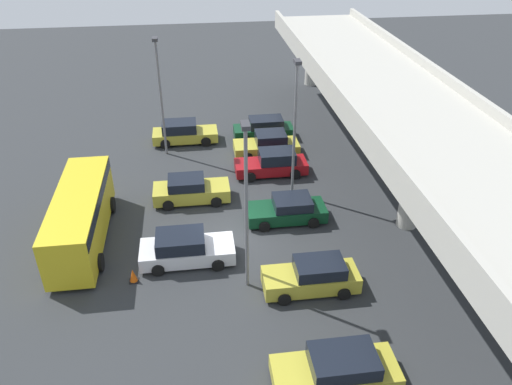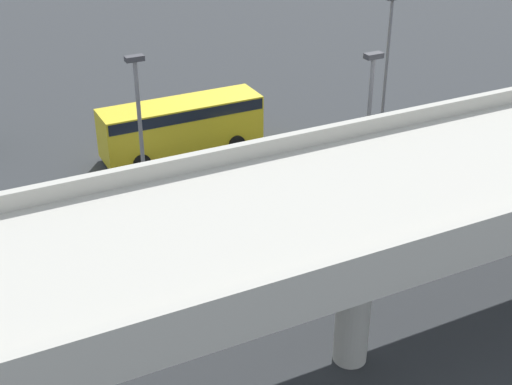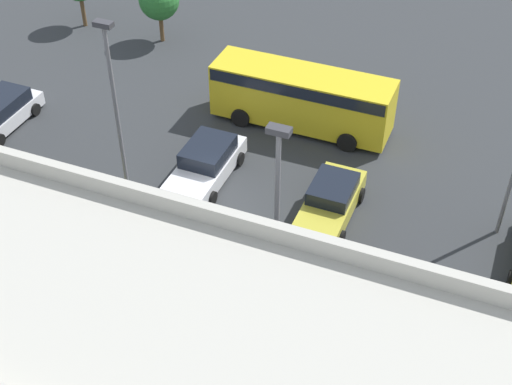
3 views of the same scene
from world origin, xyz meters
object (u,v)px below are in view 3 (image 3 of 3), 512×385
object	(u,v)px
parked_car_3	(330,202)
lamp_post_mid_lot	(277,221)
parked_car_6	(74,232)
tree_front_left	(159,0)
traffic_cone	(205,134)
parked_car_5	(206,163)
parked_car_8	(1,112)
parked_car_4	(211,273)
parked_car_1	(440,345)
lamp_post_by_overpass	(116,106)
shuttle_bus	(302,95)
parked_car_2	(356,316)

from	to	relation	value
parked_car_3	lamp_post_mid_lot	bearing A→B (deg)	-0.37
parked_car_3	parked_car_6	size ratio (longest dim) A/B	1.02
lamp_post_mid_lot	tree_front_left	world-z (taller)	lamp_post_mid_lot
traffic_cone	parked_car_5	bearing A→B (deg)	116.48
parked_car_5	parked_car_8	xyz separation A→B (m)	(10.85, 0.07, -0.03)
parked_car_8	traffic_cone	bearing A→B (deg)	105.24
parked_car_6	parked_car_4	bearing A→B (deg)	-89.15
parked_car_1	lamp_post_mid_lot	xyz separation A→B (m)	(5.58, 0.68, 4.15)
parked_car_4	parked_car_3	bearing A→B (deg)	-27.72
parked_car_3	lamp_post_by_overpass	xyz separation A→B (m)	(8.00, 2.50, 4.15)
parked_car_4	shuttle_bus	distance (m)	11.23
shuttle_bus	parked_car_4	bearing A→B (deg)	-87.66
lamp_post_mid_lot	traffic_cone	world-z (taller)	lamp_post_mid_lot
parked_car_4	parked_car_6	bearing A→B (deg)	90.85
lamp_post_mid_lot	traffic_cone	bearing A→B (deg)	-52.60
parked_car_1	parked_car_5	world-z (taller)	parked_car_1
parked_car_5	lamp_post_by_overpass	bearing A→B (deg)	-37.85
parked_car_3	shuttle_bus	bearing A→B (deg)	-150.13
parked_car_4	parked_car_1	bearing A→B (deg)	-90.97
parked_car_4	parked_car_8	distance (m)	14.92
parked_car_2	parked_car_5	distance (m)	10.25
parked_car_5	shuttle_bus	xyz separation A→B (m)	(-2.47, -5.38, 0.96)
traffic_cone	lamp_post_by_overpass	bearing A→B (deg)	79.94
parked_car_4	traffic_cone	size ratio (longest dim) A/B	6.37
parked_car_2	parked_car_4	size ratio (longest dim) A/B	1.06
parked_car_8	lamp_post_by_overpass	size ratio (longest dim) A/B	0.54
parked_car_5	parked_car_6	distance (m)	6.56
lamp_post_mid_lot	tree_front_left	size ratio (longest dim) A/B	2.30
parked_car_1	parked_car_4	size ratio (longest dim) A/B	1.03
parked_car_1	lamp_post_mid_lot	world-z (taller)	lamp_post_mid_lot
shuttle_bus	tree_front_left	world-z (taller)	tree_front_left
lamp_post_mid_lot	tree_front_left	bearing A→B (deg)	-51.65
tree_front_left	parked_car_3	bearing A→B (deg)	141.38
parked_car_1	parked_car_4	xyz separation A→B (m)	(8.39, -0.14, -0.07)
parked_car_5	parked_car_2	bearing A→B (deg)	55.34
parked_car_3	lamp_post_by_overpass	world-z (taller)	lamp_post_by_overpass
parked_car_4	traffic_cone	xyz separation A→B (m)	(4.19, -8.33, -0.35)
parked_car_5	traffic_cone	world-z (taller)	parked_car_5
parked_car_5	parked_car_8	distance (m)	10.85
lamp_post_by_overpass	traffic_cone	distance (m)	7.13
parked_car_1	lamp_post_by_overpass	distance (m)	14.49
lamp_post_mid_lot	traffic_cone	xyz separation A→B (m)	(7.00, -9.16, -4.57)
traffic_cone	parked_car_2	bearing A→B (deg)	139.19
parked_car_6	parked_car_3	bearing A→B (deg)	-57.63
parked_car_2	lamp_post_mid_lot	size ratio (longest dim) A/B	0.56
parked_car_4	parked_car_5	size ratio (longest dim) A/B	0.94
parked_car_2	parked_car_6	xyz separation A→B (m)	(11.34, 0.05, -0.03)
parked_car_6	shuttle_bus	size ratio (longest dim) A/B	0.52
parked_car_3	parked_car_5	distance (m)	5.79
lamp_post_mid_lot	traffic_cone	distance (m)	12.40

